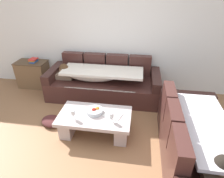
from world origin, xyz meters
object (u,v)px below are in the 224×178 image
at_px(couch_near_window, 196,143).
at_px(coffee_table, 95,121).
at_px(wine_glass_near_left, 73,113).
at_px(side_cabinet, 33,74).
at_px(couch_along_wall, 102,83).
at_px(crumpled_garment, 52,121).
at_px(open_magazine, 113,115).
at_px(wine_glass_near_right, 112,116).
at_px(fruit_bowl, 94,111).
at_px(book_stack_on_cabinet, 33,60).

relative_size(couch_near_window, coffee_table, 1.65).
bearing_deg(wine_glass_near_left, coffee_table, 26.90).
xyz_separation_m(coffee_table, side_cabinet, (-1.89, 1.45, 0.08)).
xyz_separation_m(couch_along_wall, crumpled_garment, (-0.73, -1.12, -0.27)).
relative_size(wine_glass_near_left, side_cabinet, 0.23).
height_order(wine_glass_near_left, open_magazine, wine_glass_near_left).
xyz_separation_m(coffee_table, open_magazine, (0.30, 0.04, 0.15)).
bearing_deg(wine_glass_near_right, couch_along_wall, 107.60).
bearing_deg(wine_glass_near_right, side_cabinet, 144.11).
relative_size(fruit_bowl, crumpled_garment, 0.70).
bearing_deg(couch_along_wall, wine_glass_near_left, -97.39).
relative_size(wine_glass_near_left, open_magazine, 0.59).
distance_m(couch_along_wall, book_stack_on_cabinet, 1.74).
relative_size(fruit_bowl, book_stack_on_cabinet, 1.22).
xyz_separation_m(wine_glass_near_left, crumpled_garment, (-0.55, 0.26, -0.44)).
bearing_deg(fruit_bowl, crumpled_garment, 176.55).
distance_m(coffee_table, crumpled_garment, 0.88).
relative_size(wine_glass_near_left, book_stack_on_cabinet, 0.72).
xyz_separation_m(fruit_bowl, open_magazine, (0.32, -0.02, -0.03)).
distance_m(couch_along_wall, coffee_table, 1.24).
bearing_deg(side_cabinet, book_stack_on_cabinet, 4.11).
height_order(side_cabinet, book_stack_on_cabinet, book_stack_on_cabinet).
bearing_deg(wine_glass_near_left, wine_glass_near_right, 1.98).
bearing_deg(book_stack_on_cabinet, couch_near_window, -28.71).
distance_m(couch_near_window, open_magazine, 1.30).
relative_size(couch_along_wall, crumpled_garment, 6.07).
bearing_deg(wine_glass_near_left, fruit_bowl, 35.43).
bearing_deg(crumpled_garment, fruit_bowl, -3.45).
xyz_separation_m(couch_near_window, wine_glass_near_right, (-1.23, 0.24, 0.16)).
xyz_separation_m(wine_glass_near_left, book_stack_on_cabinet, (-1.51, 1.61, 0.19)).
bearing_deg(crumpled_garment, wine_glass_near_left, -25.32).
height_order(wine_glass_near_left, book_stack_on_cabinet, book_stack_on_cabinet).
distance_m(coffee_table, book_stack_on_cabinet, 2.37).
bearing_deg(side_cabinet, open_magazine, -32.89).
bearing_deg(open_magazine, coffee_table, -152.37).
bearing_deg(side_cabinet, coffee_table, -37.56).
distance_m(fruit_bowl, wine_glass_near_left, 0.37).
height_order(coffee_table, fruit_bowl, fruit_bowl).
bearing_deg(fruit_bowl, couch_near_window, -15.36).
bearing_deg(coffee_table, couch_along_wall, 95.92).
bearing_deg(couch_near_window, open_magazine, 71.64).
height_order(wine_glass_near_left, crumpled_garment, wine_glass_near_left).
xyz_separation_m(coffee_table, wine_glass_near_left, (-0.31, -0.16, 0.26)).
relative_size(couch_near_window, wine_glass_near_left, 11.95).
relative_size(fruit_bowl, side_cabinet, 0.39).
bearing_deg(coffee_table, wine_glass_near_right, -23.81).
height_order(wine_glass_near_right, side_cabinet, side_cabinet).
xyz_separation_m(open_magazine, book_stack_on_cabinet, (-2.11, 1.42, 0.30)).
bearing_deg(book_stack_on_cabinet, wine_glass_near_left, -47.01).
distance_m(wine_glass_near_left, crumpled_garment, 0.75).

